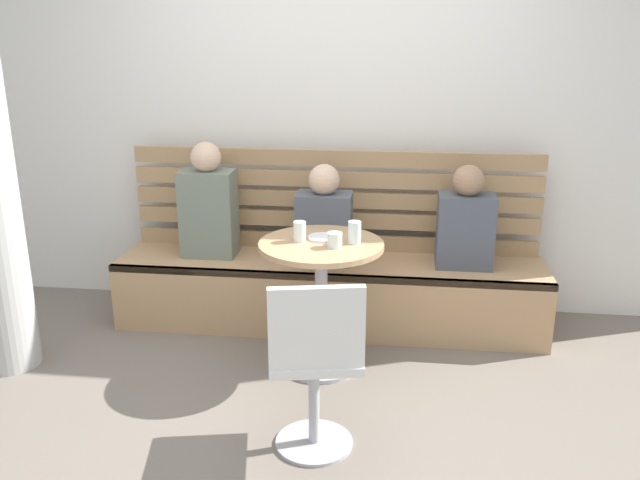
{
  "coord_description": "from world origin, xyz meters",
  "views": [
    {
      "loc": [
        0.43,
        -2.71,
        1.83
      ],
      "look_at": [
        0.01,
        0.66,
        0.75
      ],
      "focal_mm": 37.0,
      "sensor_mm": 36.0,
      "label": 1
    }
  ],
  "objects_px": {
    "person_adult": "(208,206)",
    "cup_water_clear": "(300,231)",
    "booth_bench": "(329,293)",
    "person_child_left": "(324,220)",
    "plate_small": "(323,238)",
    "cup_glass_tall": "(355,232)",
    "cafe_table": "(321,281)",
    "cup_glass_short": "(335,240)",
    "white_chair": "(315,361)",
    "person_child_middle": "(466,222)"
  },
  "relations": [
    {
      "from": "person_child_middle",
      "to": "plate_small",
      "type": "height_order",
      "value": "person_child_middle"
    },
    {
      "from": "booth_bench",
      "to": "person_child_left",
      "type": "distance_m",
      "value": 0.49
    },
    {
      "from": "cafe_table",
      "to": "person_child_left",
      "type": "height_order",
      "value": "person_child_left"
    },
    {
      "from": "person_adult",
      "to": "cup_glass_short",
      "type": "xyz_separation_m",
      "value": [
        0.87,
        -0.65,
        0.01
      ]
    },
    {
      "from": "cafe_table",
      "to": "plate_small",
      "type": "xyz_separation_m",
      "value": [
        0.0,
        0.07,
        0.23
      ]
    },
    {
      "from": "cafe_table",
      "to": "white_chair",
      "type": "bearing_deg",
      "value": -84.91
    },
    {
      "from": "person_adult",
      "to": "plate_small",
      "type": "distance_m",
      "value": 0.95
    },
    {
      "from": "person_child_left",
      "to": "cup_water_clear",
      "type": "bearing_deg",
      "value": -97.61
    },
    {
      "from": "white_chair",
      "to": "cup_glass_short",
      "type": "height_order",
      "value": "white_chair"
    },
    {
      "from": "cup_water_clear",
      "to": "cup_glass_short",
      "type": "distance_m",
      "value": 0.21
    },
    {
      "from": "cafe_table",
      "to": "cup_water_clear",
      "type": "height_order",
      "value": "cup_water_clear"
    },
    {
      "from": "person_adult",
      "to": "person_child_middle",
      "type": "bearing_deg",
      "value": -0.57
    },
    {
      "from": "cup_water_clear",
      "to": "person_adult",
      "type": "bearing_deg",
      "value": 139.76
    },
    {
      "from": "booth_bench",
      "to": "person_child_left",
      "type": "xyz_separation_m",
      "value": [
        -0.03,
        -0.01,
        0.49
      ]
    },
    {
      "from": "cup_water_clear",
      "to": "cup_glass_short",
      "type": "relative_size",
      "value": 1.38
    },
    {
      "from": "person_adult",
      "to": "cup_glass_tall",
      "type": "xyz_separation_m",
      "value": [
        0.97,
        -0.57,
        0.03
      ]
    },
    {
      "from": "cafe_table",
      "to": "person_child_left",
      "type": "distance_m",
      "value": 0.57
    },
    {
      "from": "cafe_table",
      "to": "person_child_left",
      "type": "xyz_separation_m",
      "value": [
        -0.05,
        0.54,
        0.19
      ]
    },
    {
      "from": "booth_bench",
      "to": "cafe_table",
      "type": "distance_m",
      "value": 0.63
    },
    {
      "from": "person_child_left",
      "to": "plate_small",
      "type": "xyz_separation_m",
      "value": [
        0.05,
        -0.46,
        0.03
      ]
    },
    {
      "from": "cafe_table",
      "to": "person_child_middle",
      "type": "relative_size",
      "value": 1.17
    },
    {
      "from": "cafe_table",
      "to": "booth_bench",
      "type": "bearing_deg",
      "value": 91.67
    },
    {
      "from": "booth_bench",
      "to": "cup_glass_short",
      "type": "relative_size",
      "value": 33.75
    },
    {
      "from": "person_child_left",
      "to": "person_child_middle",
      "type": "distance_m",
      "value": 0.86
    },
    {
      "from": "booth_bench",
      "to": "person_adult",
      "type": "height_order",
      "value": "person_adult"
    },
    {
      "from": "cup_glass_tall",
      "to": "white_chair",
      "type": "bearing_deg",
      "value": -97.3
    },
    {
      "from": "person_child_left",
      "to": "cup_water_clear",
      "type": "height_order",
      "value": "person_child_left"
    },
    {
      "from": "cup_glass_tall",
      "to": "plate_small",
      "type": "xyz_separation_m",
      "value": [
        -0.18,
        0.06,
        -0.05
      ]
    },
    {
      "from": "booth_bench",
      "to": "person_child_middle",
      "type": "distance_m",
      "value": 0.97
    },
    {
      "from": "cafe_table",
      "to": "person_adult",
      "type": "relative_size",
      "value": 1.01
    },
    {
      "from": "cup_water_clear",
      "to": "cup_glass_tall",
      "type": "bearing_deg",
      "value": 0.92
    },
    {
      "from": "person_adult",
      "to": "person_child_middle",
      "type": "xyz_separation_m",
      "value": [
        1.61,
        -0.02,
        -0.05
      ]
    },
    {
      "from": "person_adult",
      "to": "cup_glass_short",
      "type": "height_order",
      "value": "person_adult"
    },
    {
      "from": "cup_glass_tall",
      "to": "cup_glass_short",
      "type": "distance_m",
      "value": 0.13
    },
    {
      "from": "person_adult",
      "to": "cup_water_clear",
      "type": "xyz_separation_m",
      "value": [
        0.68,
        -0.57,
        0.03
      ]
    },
    {
      "from": "white_chair",
      "to": "person_child_middle",
      "type": "distance_m",
      "value": 1.59
    },
    {
      "from": "cup_glass_tall",
      "to": "booth_bench",
      "type": "bearing_deg",
      "value": 109.94
    },
    {
      "from": "cafe_table",
      "to": "plate_small",
      "type": "bearing_deg",
      "value": 88.4
    },
    {
      "from": "person_child_left",
      "to": "cup_glass_tall",
      "type": "bearing_deg",
      "value": -66.51
    },
    {
      "from": "cafe_table",
      "to": "cup_glass_tall",
      "type": "height_order",
      "value": "cup_glass_tall"
    },
    {
      "from": "plate_small",
      "to": "cup_glass_tall",
      "type": "bearing_deg",
      "value": -17.72
    },
    {
      "from": "white_chair",
      "to": "plate_small",
      "type": "relative_size",
      "value": 5.0
    },
    {
      "from": "white_chair",
      "to": "cup_water_clear",
      "type": "relative_size",
      "value": 7.73
    },
    {
      "from": "cup_glass_tall",
      "to": "person_child_left",
      "type": "bearing_deg",
      "value": 113.49
    },
    {
      "from": "booth_bench",
      "to": "cup_glass_tall",
      "type": "bearing_deg",
      "value": -70.06
    },
    {
      "from": "cup_glass_short",
      "to": "cup_glass_tall",
      "type": "bearing_deg",
      "value": 40.79
    },
    {
      "from": "person_child_left",
      "to": "cup_water_clear",
      "type": "distance_m",
      "value": 0.54
    },
    {
      "from": "white_chair",
      "to": "cup_glass_tall",
      "type": "relative_size",
      "value": 7.08
    },
    {
      "from": "cup_glass_short",
      "to": "white_chair",
      "type": "bearing_deg",
      "value": -90.57
    },
    {
      "from": "cafe_table",
      "to": "white_chair",
      "type": "distance_m",
      "value": 0.82
    }
  ]
}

